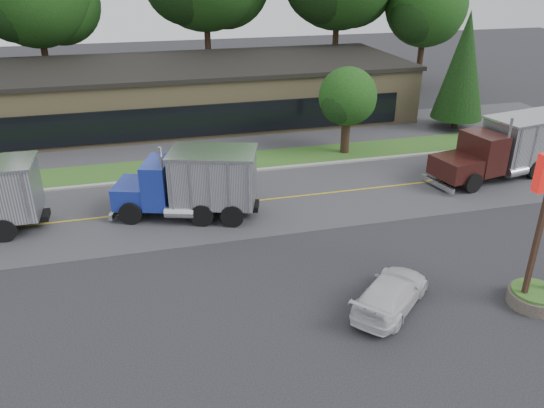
% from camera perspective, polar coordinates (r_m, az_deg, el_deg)
% --- Properties ---
extents(ground, '(140.00, 140.00, 0.00)m').
position_cam_1_polar(ground, '(19.82, -3.27, -11.07)').
color(ground, '#35353B').
rests_on(ground, ground).
extents(road, '(60.00, 8.00, 0.02)m').
position_cam_1_polar(road, '(27.52, -7.08, -0.26)').
color(road, '#55555A').
rests_on(road, ground).
extents(center_line, '(60.00, 0.12, 0.01)m').
position_cam_1_polar(center_line, '(27.52, -7.08, -0.26)').
color(center_line, gold).
rests_on(center_line, ground).
extents(curb, '(60.00, 0.30, 0.12)m').
position_cam_1_polar(curb, '(31.35, -8.18, 2.92)').
color(curb, '#9E9E99').
rests_on(curb, ground).
extents(grass_verge, '(60.00, 3.40, 0.03)m').
position_cam_1_polar(grass_verge, '(33.02, -8.57, 4.05)').
color(grass_verge, '#385F20').
rests_on(grass_verge, ground).
extents(far_parking, '(60.00, 7.00, 0.02)m').
position_cam_1_polar(far_parking, '(37.72, -9.49, 6.67)').
color(far_parking, '#55555A').
rests_on(far_parking, ground).
extents(strip_mall, '(32.00, 12.00, 4.00)m').
position_cam_1_polar(strip_mall, '(43.14, -7.84, 11.86)').
color(strip_mall, '#9A865E').
rests_on(strip_mall, ground).
extents(tree_far_e, '(7.98, 7.51, 11.39)m').
position_cam_1_polar(tree_far_e, '(54.29, 16.28, 19.46)').
color(tree_far_e, '#382619').
rests_on(tree_far_e, ground).
extents(evergreen_right, '(3.71, 3.71, 8.42)m').
position_cam_1_polar(evergreen_right, '(41.43, 19.88, 13.82)').
color(evergreen_right, '#382619').
rests_on(evergreen_right, ground).
extents(tree_verge, '(3.90, 3.67, 5.56)m').
position_cam_1_polar(tree_verge, '(34.41, 8.19, 11.11)').
color(tree_verge, '#382619').
rests_on(tree_verge, ground).
extents(dump_truck_blue, '(7.30, 4.53, 3.36)m').
position_cam_1_polar(dump_truck_blue, '(25.97, -8.37, 2.41)').
color(dump_truck_blue, black).
rests_on(dump_truck_blue, ground).
extents(dump_truck_maroon, '(9.71, 4.18, 3.36)m').
position_cam_1_polar(dump_truck_maroon, '(33.90, 24.60, 5.83)').
color(dump_truck_maroon, black).
rests_on(dump_truck_maroon, ground).
extents(rally_car, '(4.31, 4.11, 1.23)m').
position_cam_1_polar(rally_car, '(19.96, 12.68, -9.31)').
color(rally_car, silver).
rests_on(rally_car, ground).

